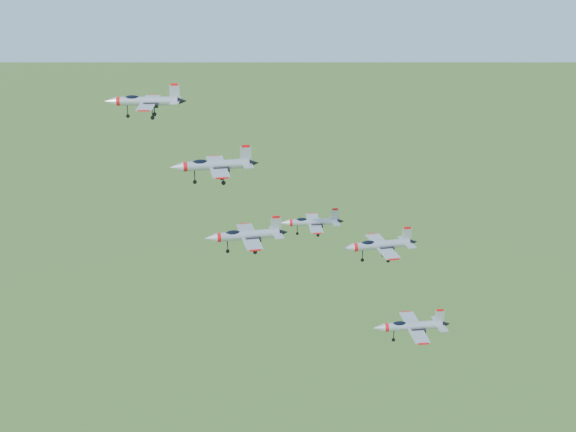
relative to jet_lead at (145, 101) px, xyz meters
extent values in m
cylinder|color=#ABB0B8|center=(0.40, -0.04, -0.03)|extent=(10.30, 2.42, 1.47)
cone|color=#ABB0B8|center=(-5.69, 0.53, -0.03)|extent=(2.17, 1.66, 1.47)
cone|color=black|center=(6.28, -0.59, -0.03)|extent=(1.70, 1.40, 1.25)
ellipsoid|color=black|center=(-2.08, 0.19, 0.52)|extent=(2.58, 1.29, 0.94)
cube|color=#ABB0B8|center=(0.33, -3.22, -0.32)|extent=(3.06, 5.21, 0.16)
cube|color=#ABB0B8|center=(0.93, 3.10, -0.32)|extent=(3.06, 5.21, 0.16)
cube|color=#ABB0B8|center=(5.03, -0.47, 1.50)|extent=(1.71, 0.29, 2.38)
cube|color=red|center=(5.03, -0.47, 2.74)|extent=(1.26, 0.27, 0.40)
cylinder|color=#ABB0B8|center=(11.24, -17.65, -6.17)|extent=(10.06, 2.17, 1.44)
cone|color=#ABB0B8|center=(5.27, -18.09, -6.17)|extent=(2.10, 1.58, 1.44)
cone|color=black|center=(16.99, -17.23, -6.17)|extent=(1.64, 1.34, 1.23)
ellipsoid|color=black|center=(8.81, -17.83, -5.62)|extent=(2.51, 1.21, 0.91)
cube|color=#ABB0B8|center=(11.69, -20.73, -6.44)|extent=(2.90, 5.05, 0.16)
cube|color=#ABB0B8|center=(11.23, -14.54, -6.44)|extent=(2.90, 5.05, 0.16)
cube|color=#ABB0B8|center=(15.77, -17.32, -4.67)|extent=(1.67, 0.25, 2.33)
cube|color=red|center=(15.77, -17.32, -3.45)|extent=(1.23, 0.24, 0.39)
cylinder|color=#ABB0B8|center=(14.94, -33.27, -11.42)|extent=(8.59, 2.05, 1.23)
cone|color=#ABB0B8|center=(9.86, -33.77, -11.42)|extent=(1.81, 1.39, 1.23)
cone|color=black|center=(19.84, -32.79, -11.42)|extent=(1.42, 1.17, 1.05)
ellipsoid|color=black|center=(12.87, -33.47, -10.96)|extent=(2.16, 1.08, 0.78)
cube|color=#ABB0B8|center=(15.39, -35.89, -11.66)|extent=(2.57, 4.35, 0.13)
cube|color=#ABB0B8|center=(14.87, -30.62, -11.66)|extent=(2.57, 4.35, 0.13)
cube|color=#ABB0B8|center=(18.80, -32.90, -10.15)|extent=(1.42, 0.25, 1.99)
cube|color=red|center=(18.80, -32.90, -9.11)|extent=(1.05, 0.23, 0.33)
cylinder|color=#ABB0B8|center=(27.73, -6.86, -20.30)|extent=(8.26, 1.43, 1.19)
cone|color=#ABB0B8|center=(22.79, -6.71, -20.30)|extent=(1.68, 1.24, 1.19)
cone|color=black|center=(32.48, -7.00, -20.30)|extent=(1.31, 1.05, 1.01)
ellipsoid|color=black|center=(25.71, -6.80, -19.86)|extent=(2.04, 0.91, 0.75)
cube|color=#ABB0B8|center=(27.83, -9.42, -20.53)|extent=(2.22, 4.08, 0.13)
cube|color=#ABB0B8|center=(27.98, -4.31, -20.53)|extent=(2.22, 4.08, 0.13)
cube|color=#ABB0B8|center=(31.47, -6.97, -19.07)|extent=(1.37, 0.15, 1.92)
cube|color=red|center=(31.47, -6.97, -18.06)|extent=(1.01, 0.16, 0.32)
cylinder|color=#ABB0B8|center=(34.92, -27.33, -16.30)|extent=(8.70, 2.23, 1.24)
cone|color=#ABB0B8|center=(29.78, -27.92, -16.30)|extent=(1.86, 1.43, 1.24)
cone|color=black|center=(39.87, -26.76, -16.30)|extent=(1.45, 1.21, 1.06)
ellipsoid|color=black|center=(32.83, -27.57, -15.83)|extent=(2.20, 1.13, 0.79)
cube|color=#ABB0B8|center=(35.42, -29.97, -16.54)|extent=(2.67, 4.44, 0.13)
cube|color=#ABB0B8|center=(34.80, -24.64, -16.54)|extent=(2.67, 4.44, 0.13)
cube|color=#ABB0B8|center=(38.82, -26.88, -15.01)|extent=(1.44, 0.28, 2.01)
cube|color=red|center=(38.82, -26.88, -13.96)|extent=(1.06, 0.25, 0.34)
cylinder|color=#ABB0B8|center=(44.41, -14.05, -37.58)|extent=(10.16, 1.53, 1.47)
cone|color=#ABB0B8|center=(38.32, -14.09, -37.58)|extent=(2.04, 1.48, 1.47)
cone|color=black|center=(50.28, -14.01, -37.58)|extent=(1.59, 1.26, 1.25)
ellipsoid|color=black|center=(41.93, -14.06, -37.03)|extent=(2.49, 1.07, 0.93)
cube|color=#ABB0B8|center=(44.66, -17.21, -37.87)|extent=(2.63, 4.98, 0.16)
cube|color=#ABB0B8|center=(44.62, -10.89, -37.87)|extent=(2.63, 4.98, 0.16)
cube|color=#ABB0B8|center=(49.04, -14.02, -36.06)|extent=(1.69, 0.15, 2.37)
cube|color=red|center=(49.04, -14.02, -34.82)|extent=(1.24, 0.17, 0.39)
camera|label=1|loc=(9.14, -133.83, 29.68)|focal=50.00mm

